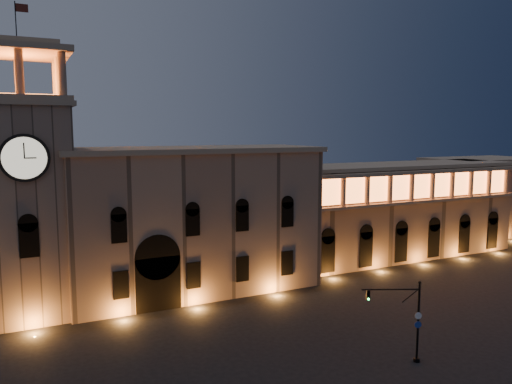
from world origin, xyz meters
TOP-DOWN VIEW (x-y plane):
  - ground at (0.00, 0.00)m, footprint 160.00×160.00m
  - government_building at (-2.08, 21.93)m, footprint 30.80×12.80m
  - clock_tower at (-20.50, 20.98)m, footprint 9.80×9.80m
  - colonnade_wing at (32.00, 23.92)m, footprint 40.60×11.50m
  - secondary_building at (58.00, 30.00)m, footprint 20.00×12.00m
  - traffic_light at (7.82, -5.13)m, footprint 4.75×2.37m

SIDE VIEW (x-z plane):
  - ground at x=0.00m, z-range 0.00..0.00m
  - traffic_light at x=7.82m, z-range 0.18..7.27m
  - secondary_building at x=58.00m, z-range 0.00..14.00m
  - colonnade_wing at x=32.00m, z-range 0.08..14.58m
  - government_building at x=-2.08m, z-range -0.03..17.57m
  - clock_tower at x=-20.50m, z-range -3.70..28.70m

